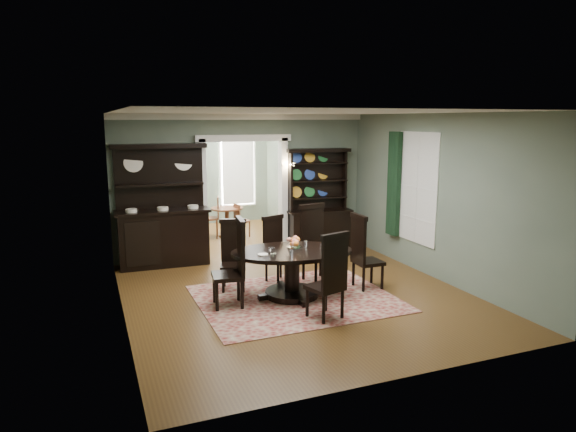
% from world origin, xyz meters
% --- Properties ---
extents(room, '(5.51, 6.01, 3.01)m').
position_xyz_m(room, '(0.00, 0.04, 1.58)').
color(room, brown).
rests_on(room, ground).
extents(parlor, '(3.51, 3.50, 3.01)m').
position_xyz_m(parlor, '(0.00, 5.53, 1.52)').
color(parlor, brown).
rests_on(parlor, ground).
extents(doorway_trim, '(2.08, 0.25, 2.57)m').
position_xyz_m(doorway_trim, '(0.00, 3.00, 1.62)').
color(doorway_trim, white).
rests_on(doorway_trim, floor).
extents(right_window, '(0.15, 1.47, 2.12)m').
position_xyz_m(right_window, '(2.69, 0.93, 1.60)').
color(right_window, white).
rests_on(right_window, wall_right).
extents(wall_sconce, '(0.27, 0.21, 0.21)m').
position_xyz_m(wall_sconce, '(0.95, 2.85, 1.89)').
color(wall_sconce, gold).
rests_on(wall_sconce, back_wall_right).
extents(rug, '(3.14, 2.61, 0.01)m').
position_xyz_m(rug, '(-0.08, -0.13, 0.01)').
color(rug, maroon).
rests_on(rug, floor).
extents(dining_table, '(2.19, 2.15, 0.79)m').
position_xyz_m(dining_table, '(-0.10, -0.01, 0.55)').
color(dining_table, black).
rests_on(dining_table, rug).
extents(centerpiece, '(1.30, 0.84, 0.21)m').
position_xyz_m(centerpiece, '(-0.03, 0.03, 0.85)').
color(centerpiece, silver).
rests_on(centerpiece, dining_table).
extents(chair_far_left, '(0.55, 0.54, 1.21)m').
position_xyz_m(chair_far_left, '(-0.87, 0.78, 0.64)').
color(chair_far_left, black).
rests_on(chair_far_left, rug).
extents(chair_far_mid, '(0.55, 0.54, 1.20)m').
position_xyz_m(chair_far_mid, '(-0.05, 0.89, 0.63)').
color(chair_far_mid, black).
rests_on(chair_far_mid, rug).
extents(chair_far_right, '(0.60, 0.58, 1.39)m').
position_xyz_m(chair_far_right, '(0.64, 0.71, 0.73)').
color(chair_far_right, black).
rests_on(chair_far_right, rug).
extents(chair_end_left, '(0.55, 0.58, 1.39)m').
position_xyz_m(chair_end_left, '(-1.08, -0.07, 0.73)').
color(chair_end_left, black).
rests_on(chair_end_left, rug).
extents(chair_end_right, '(0.46, 0.51, 1.31)m').
position_xyz_m(chair_end_right, '(1.18, -0.07, 0.69)').
color(chair_end_right, black).
rests_on(chair_end_right, rug).
extents(chair_near, '(0.60, 0.58, 1.32)m').
position_xyz_m(chair_near, '(0.04, -1.15, 0.69)').
color(chair_near, black).
rests_on(chair_near, rug).
extents(sideboard, '(1.85, 0.70, 2.42)m').
position_xyz_m(sideboard, '(-1.78, 2.72, 0.84)').
color(sideboard, black).
rests_on(sideboard, floor).
extents(welsh_dresser, '(1.48, 0.64, 2.26)m').
position_xyz_m(welsh_dresser, '(1.65, 2.75, 0.82)').
color(welsh_dresser, black).
rests_on(welsh_dresser, floor).
extents(parlor_table, '(0.80, 0.80, 0.74)m').
position_xyz_m(parlor_table, '(0.05, 4.69, 0.48)').
color(parlor_table, '#583119').
rests_on(parlor_table, parlor_floor).
extents(parlor_chair_left, '(0.46, 0.45, 1.01)m').
position_xyz_m(parlor_chair_left, '(-0.28, 4.72, 0.54)').
color(parlor_chair_left, '#583119').
rests_on(parlor_chair_left, parlor_floor).
extents(parlor_chair_right, '(0.38, 0.37, 0.84)m').
position_xyz_m(parlor_chair_right, '(0.35, 4.52, 0.45)').
color(parlor_chair_right, '#583119').
rests_on(parlor_chair_right, parlor_floor).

